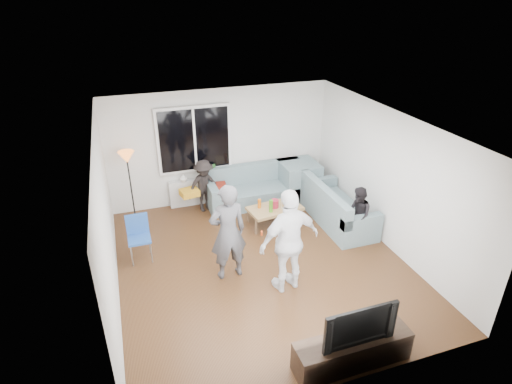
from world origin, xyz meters
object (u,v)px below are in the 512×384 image
object	(u,v)px
side_chair	(139,239)
spectator_right	(358,215)
sofa_right_section	(338,204)
player_right	(289,241)
tv_console	(352,351)
sofa_back_section	(257,186)
floor_lamp	(131,187)
coffee_table	(275,216)
player_left	(228,232)
television	(356,322)
spectator_back	(204,186)

from	to	relation	value
side_chair	spectator_right	world-z (taller)	spectator_right
side_chair	sofa_right_section	bearing A→B (deg)	0.91
player_right	spectator_right	size ratio (longest dim) A/B	1.59
spectator_right	tv_console	xyz separation A→B (m)	(-1.63, -2.63, -0.35)
sofa_back_section	floor_lamp	world-z (taller)	floor_lamp
coffee_table	side_chair	world-z (taller)	side_chair
player_right	spectator_right	world-z (taller)	player_right
sofa_back_section	player_left	world-z (taller)	player_left
player_left	spectator_right	size ratio (longest dim) A/B	1.54
floor_lamp	television	distance (m)	5.43
player_right	side_chair	bearing A→B (deg)	-44.60
player_left	tv_console	world-z (taller)	player_left
player_left	spectator_right	xyz separation A→B (m)	(2.67, 0.27, -0.31)
sofa_right_section	coffee_table	size ratio (longest dim) A/B	1.82
television	player_right	bearing A→B (deg)	96.26
sofa_back_section	side_chair	world-z (taller)	side_chair
sofa_right_section	player_left	xyz separation A→B (m)	(-2.67, -1.02, 0.45)
sofa_back_section	spectator_right	distance (m)	2.52
television	coffee_table	bearing A→B (deg)	84.84
sofa_right_section	tv_console	bearing A→B (deg)	154.24
floor_lamp	spectator_back	bearing A→B (deg)	-1.81
floor_lamp	spectator_right	world-z (taller)	floor_lamp
player_left	tv_console	size ratio (longest dim) A/B	1.09
sofa_right_section	side_chair	bearing A→B (deg)	90.72
spectator_right	coffee_table	bearing A→B (deg)	-117.46
player_right	sofa_back_section	bearing A→B (deg)	-108.59
floor_lamp	tv_console	world-z (taller)	floor_lamp
spectator_right	spectator_back	bearing A→B (deg)	-117.94
tv_console	player_right	bearing A→B (deg)	96.26
player_left	television	xyz separation A→B (m)	(1.03, -2.36, -0.14)
tv_console	television	distance (m)	0.51
coffee_table	spectator_back	bearing A→B (deg)	139.01
side_chair	player_right	size ratio (longest dim) A/B	0.48
side_chair	floor_lamp	bearing A→B (deg)	90.18
sofa_right_section	side_chair	world-z (taller)	side_chair
side_chair	spectator_right	bearing A→B (deg)	-9.55
player_left	spectator_right	bearing A→B (deg)	-178.22
sofa_right_section	coffee_table	xyz separation A→B (m)	(-1.30, 0.34, -0.22)
spectator_back	tv_console	xyz separation A→B (m)	(0.91, -4.80, -0.38)
coffee_table	spectator_back	distance (m)	1.70
sofa_back_section	spectator_back	xyz separation A→B (m)	(-1.21, 0.03, 0.17)
sofa_right_section	television	xyz separation A→B (m)	(-1.63, -3.38, 0.31)
side_chair	tv_console	xyz separation A→B (m)	(2.44, -3.33, -0.21)
player_left	television	distance (m)	2.58
coffee_table	player_left	world-z (taller)	player_left
spectator_right	television	bearing A→B (deg)	-19.25
tv_console	television	bearing A→B (deg)	0.00
sofa_back_section	sofa_right_section	world-z (taller)	same
tv_console	sofa_back_section	bearing A→B (deg)	86.37
sofa_back_section	tv_console	bearing A→B (deg)	-93.63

